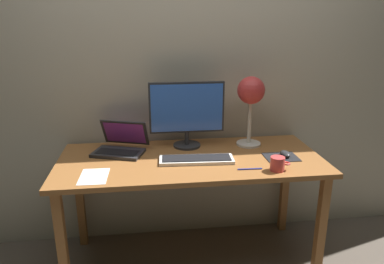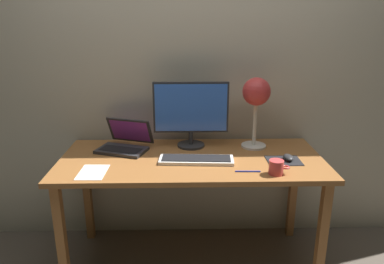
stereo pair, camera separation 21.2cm
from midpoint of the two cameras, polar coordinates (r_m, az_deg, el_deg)
name	(u,v)px [view 2 (the right image)]	position (r m, az deg, el deg)	size (l,w,h in m)	color
ground_plane	(192,260)	(2.59, 2.42, -19.44)	(4.80, 4.80, 0.00)	brown
back_wall	(190,58)	(2.48, 2.23, 11.53)	(4.80, 0.06, 2.60)	#B2A893
desk	(192,170)	(2.26, 2.64, -5.94)	(1.60, 0.70, 0.74)	#935B2D
monitor	(192,111)	(2.35, 2.53, 3.29)	(0.49, 0.18, 0.43)	#28282B
keyboard_main	(196,160)	(2.17, 3.49, -4.39)	(0.45, 0.17, 0.03)	silver
laptop	(126,141)	(2.38, -7.85, -1.40)	(0.37, 0.34, 0.19)	#28282B
desk_lamp	(256,96)	(2.37, 12.58, 5.49)	(0.18, 0.18, 0.46)	beige
mousepad	(284,161)	(2.27, 16.80, -4.37)	(0.20, 0.16, 0.00)	black
mouse	(288,157)	(2.28, 17.46, -3.87)	(0.06, 0.10, 0.03)	#28282B
coffee_mug	(277,167)	(2.06, 16.01, -5.39)	(0.12, 0.08, 0.08)	#CC3F3F
paper_sheet_near_mouse	(93,172)	(2.07, -12.47, -6.22)	(0.15, 0.21, 0.00)	white
pen	(248,171)	(2.07, 11.68, -6.11)	(0.01, 0.01, 0.14)	#2633A5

